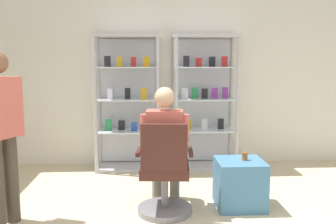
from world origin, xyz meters
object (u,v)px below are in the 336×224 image
(standing_customer, at_px, (1,128))
(office_chair, at_px, (165,177))
(storage_crate, at_px, (240,184))
(display_cabinet_left, at_px, (128,102))
(tea_glass, at_px, (245,156))
(seated_shopkeeper, at_px, (165,142))
(display_cabinet_right, at_px, (204,101))

(standing_customer, bearing_deg, office_chair, 5.65)
(storage_crate, bearing_deg, office_chair, -168.38)
(display_cabinet_left, distance_m, tea_glass, 2.05)
(display_cabinet_left, xyz_separation_m, tea_glass, (1.30, -1.53, -0.42))
(seated_shopkeeper, xyz_separation_m, standing_customer, (-1.52, -0.31, 0.22))
(tea_glass, bearing_deg, office_chair, -168.40)
(office_chair, height_order, tea_glass, office_chair)
(office_chair, distance_m, tea_glass, 0.89)
(display_cabinet_right, xyz_separation_m, storage_crate, (0.15, -1.54, -0.72))
(storage_crate, bearing_deg, display_cabinet_right, 95.57)
(display_cabinet_left, relative_size, storage_crate, 3.76)
(display_cabinet_right, relative_size, office_chair, 1.98)
(storage_crate, height_order, standing_customer, standing_customer)
(display_cabinet_right, distance_m, office_chair, 1.92)
(display_cabinet_right, relative_size, standing_customer, 1.17)
(display_cabinet_right, xyz_separation_m, tea_glass, (0.20, -1.53, -0.42))
(seated_shopkeeper, relative_size, standing_customer, 0.79)
(display_cabinet_left, height_order, tea_glass, display_cabinet_left)
(display_cabinet_right, relative_size, tea_glass, 22.14)
(office_chair, xyz_separation_m, seated_shopkeeper, (0.01, 0.16, 0.32))
(display_cabinet_right, bearing_deg, seated_shopkeeper, -112.56)
(display_cabinet_left, xyz_separation_m, office_chair, (0.45, -1.71, -0.57))
(display_cabinet_right, bearing_deg, office_chair, -110.96)
(seated_shopkeeper, bearing_deg, office_chair, -94.42)
(office_chair, distance_m, standing_customer, 1.61)
(display_cabinet_left, xyz_separation_m, seated_shopkeeper, (0.46, -1.54, -0.25))
(storage_crate, xyz_separation_m, standing_customer, (-2.31, -0.31, 0.68))
(seated_shopkeeper, bearing_deg, display_cabinet_left, 106.57)
(seated_shopkeeper, xyz_separation_m, storage_crate, (0.79, 0.00, -0.46))
(office_chair, height_order, storage_crate, office_chair)
(display_cabinet_left, bearing_deg, display_cabinet_right, 0.00)
(tea_glass, bearing_deg, seated_shopkeeper, -179.15)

